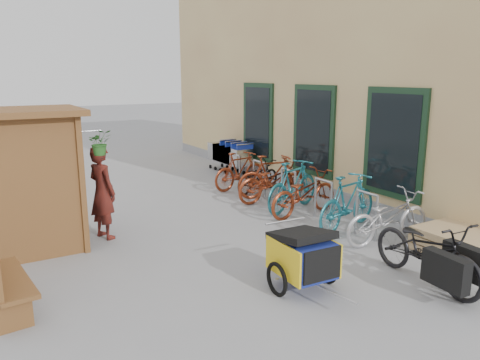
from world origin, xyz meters
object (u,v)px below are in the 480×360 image
shopping_carts (229,153)px  bike_3 (293,186)px  pallet_stack (458,242)px  bench (1,277)px  bike_4 (272,181)px  bike_2 (304,193)px  bike_6 (258,176)px  bike_7 (240,171)px  child_trailer (303,254)px  kiosk (10,162)px  person_kiosk (102,192)px  bike_5 (272,176)px  bike_0 (388,217)px  cargo_bike (429,251)px  bike_1 (348,202)px

shopping_carts → bike_3: (-0.79, -4.25, -0.03)m
pallet_stack → bike_3: 3.61m
shopping_carts → bike_3: 4.33m
bench → bike_4: (5.92, 2.62, 0.02)m
bike_2 → bike_6: size_ratio=1.21×
bike_7 → child_trailer: bearing=148.2°
kiosk → bike_6: size_ratio=1.63×
bike_4 → child_trailer: bearing=151.0°
person_kiosk → bike_2: size_ratio=0.93×
bike_2 → bike_4: bike_4 is taller
kiosk → shopping_carts: bearing=31.8°
person_kiosk → bike_6: (4.29, 1.46, -0.46)m
shopping_carts → person_kiosk: 6.23m
shopping_carts → bike_7: 2.15m
bike_6 → bike_7: size_ratio=0.93×
person_kiosk → bike_5: person_kiosk is taller
person_kiosk → bike_7: bearing=-85.0°
shopping_carts → bike_2: bearing=-99.9°
kiosk → bike_7: 5.89m
kiosk → pallet_stack: size_ratio=2.08×
child_trailer → bike_7: bike_7 is taller
child_trailer → bike_0: bearing=18.1°
kiosk → bike_6: bearing=14.0°
cargo_bike → bike_2: cargo_bike is taller
bike_0 → bike_3: (-0.22, 2.50, 0.08)m
pallet_stack → bike_1: bearing=109.1°
pallet_stack → bike_4: 4.43m
bench → bike_2: bike_2 is taller
kiosk → person_kiosk: size_ratio=1.45×
pallet_stack → person_kiosk: 6.22m
shopping_carts → pallet_stack: bearing=-90.0°
bike_3 → child_trailer: bearing=125.7°
cargo_bike → person_kiosk: (-3.45, 4.33, 0.36)m
bike_1 → bike_4: bike_1 is taller
bike_2 → bike_6: bearing=-14.5°
kiosk → cargo_bike: kiosk is taller
bike_3 → bike_5: size_ratio=1.06×
bench → bike_0: (6.10, -0.73, 0.01)m
bike_5 → bike_1: bearing=-170.9°
kiosk → bench: (-0.40, -2.14, -1.08)m
bike_2 → bike_3: size_ratio=0.99×
pallet_stack → bench: 6.90m
bike_4 → bike_6: (0.21, 0.95, -0.09)m
bike_0 → cargo_bike: bearing=156.2°
child_trailer → bench: bearing=161.3°
kiosk → bike_0: (5.70, -2.87, -1.08)m
kiosk → person_kiosk: 1.60m
cargo_bike → bike_6: size_ratio=1.27×
bench → bike_3: (5.88, 1.77, 0.09)m
bike_4 → bike_7: bearing=2.4°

